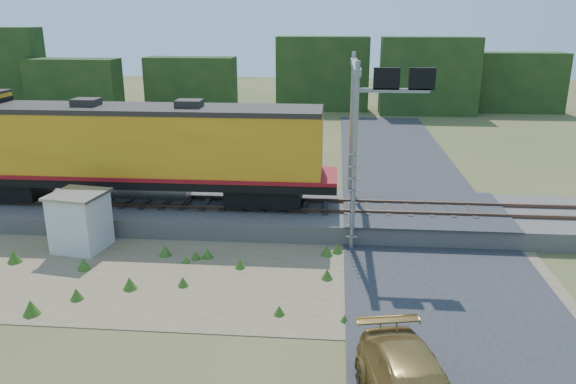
{
  "coord_description": "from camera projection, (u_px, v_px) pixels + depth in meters",
  "views": [
    {
      "loc": [
        3.07,
        -17.65,
        8.87
      ],
      "look_at": [
        1.28,
        3.0,
        2.4
      ],
      "focal_mm": 35.0,
      "sensor_mm": 36.0,
      "label": 1
    }
  ],
  "objects": [
    {
      "name": "ground",
      "position": [
        244.0,
        282.0,
        19.68
      ],
      "size": [
        140.0,
        140.0,
        0.0
      ],
      "primitive_type": "plane",
      "color": "#475123",
      "rests_on": "ground"
    },
    {
      "name": "ballast",
      "position": [
        266.0,
        214.0,
        25.26
      ],
      "size": [
        70.0,
        5.0,
        0.8
      ],
      "primitive_type": "cube",
      "color": "slate",
      "rests_on": "ground"
    },
    {
      "name": "rails",
      "position": [
        265.0,
        204.0,
        25.12
      ],
      "size": [
        70.0,
        1.54,
        0.16
      ],
      "color": "brown",
      "rests_on": "ballast"
    },
    {
      "name": "dirt_shoulder",
      "position": [
        192.0,
        273.0,
        20.31
      ],
      "size": [
        26.0,
        8.0,
        0.03
      ],
      "primitive_type": "cube",
      "color": "#8C7754",
      "rests_on": "ground"
    },
    {
      "name": "road",
      "position": [
        444.0,
        278.0,
        19.78
      ],
      "size": [
        7.0,
        66.0,
        0.86
      ],
      "color": "#38383A",
      "rests_on": "ground"
    },
    {
      "name": "tree_line_north",
      "position": [
        306.0,
        79.0,
        54.9
      ],
      "size": [
        130.0,
        3.0,
        6.5
      ],
      "color": "#1A3413",
      "rests_on": "ground"
    },
    {
      "name": "weed_clumps",
      "position": [
        148.0,
        277.0,
        20.06
      ],
      "size": [
        15.0,
        6.2,
        0.56
      ],
      "primitive_type": null,
      "color": "#37621C",
      "rests_on": "ground"
    },
    {
      "name": "locomotive",
      "position": [
        125.0,
        148.0,
        24.92
      ],
      "size": [
        18.34,
        2.8,
        4.73
      ],
      "color": "black",
      "rests_on": "rails"
    },
    {
      "name": "shed",
      "position": [
        80.0,
        221.0,
        22.12
      ],
      "size": [
        2.26,
        2.26,
        2.34
      ],
      "rotation": [
        0.0,
        0.0,
        -0.16
      ],
      "color": "silver",
      "rests_on": "ground"
    },
    {
      "name": "signal_gantry",
      "position": [
        364.0,
        104.0,
        22.75
      ],
      "size": [
        2.92,
        6.2,
        7.37
      ],
      "color": "gray",
      "rests_on": "ground"
    }
  ]
}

